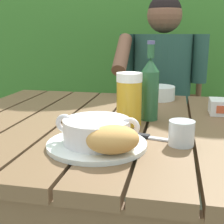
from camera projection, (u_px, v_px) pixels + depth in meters
name	position (u px, v px, depth m)	size (l,w,h in m)	color
dining_table	(127.00, 146.00, 1.07)	(1.26, 1.00, 0.73)	brown
hedge_backdrop	(143.00, 2.00, 2.54)	(2.88, 0.94, 2.74)	#3A732A
chair_near_diner	(161.00, 123.00, 1.99)	(0.49, 0.42, 0.94)	brown
person_eating	(161.00, 89.00, 1.74)	(0.48, 0.47, 1.23)	#25493D
serving_plate	(97.00, 144.00, 0.82)	(0.26, 0.26, 0.01)	white
soup_bowl	(97.00, 130.00, 0.81)	(0.23, 0.18, 0.07)	white
bread_roll	(113.00, 139.00, 0.74)	(0.15, 0.14, 0.07)	tan
beer_glass	(129.00, 99.00, 1.00)	(0.08, 0.08, 0.17)	gold
beer_bottle	(150.00, 88.00, 1.05)	(0.06, 0.06, 0.27)	#285832
water_glass_small	(181.00, 133.00, 0.82)	(0.07, 0.07, 0.07)	silver
table_knife	(148.00, 137.00, 0.88)	(0.16, 0.06, 0.01)	silver
diner_bowl	(158.00, 93.00, 1.40)	(0.15, 0.15, 0.06)	white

